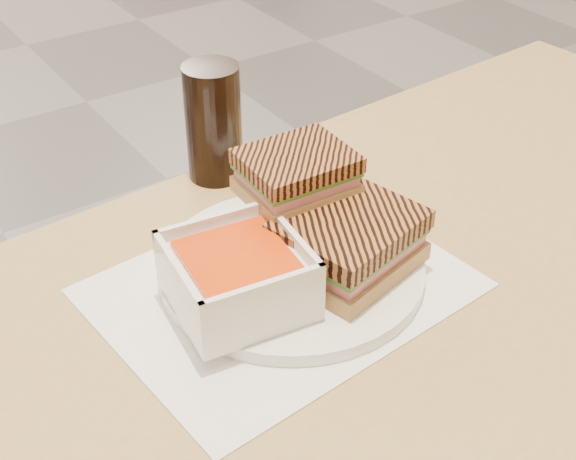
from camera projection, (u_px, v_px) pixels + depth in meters
main_table at (436, 362)px, 0.88m from camera, size 1.24×0.78×0.75m
tray_liner at (281, 288)px, 0.81m from camera, size 0.37×0.30×0.00m
plate at (292, 267)px, 0.82m from camera, size 0.28×0.28×0.01m
soup_bowl at (238, 278)px, 0.75m from camera, size 0.14×0.14×0.07m
panini_lower at (349, 242)px, 0.80m from camera, size 0.16×0.14×0.06m
panini_upper at (297, 174)px, 0.82m from camera, size 0.11×0.10×0.05m
cola_glass at (214, 123)px, 0.95m from camera, size 0.07×0.07×0.14m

